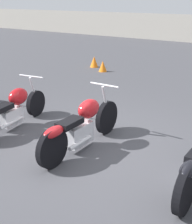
# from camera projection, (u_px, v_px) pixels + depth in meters

# --- Properties ---
(ground_plane) EXTENTS (60.00, 60.00, 0.00)m
(ground_plane) POSITION_uv_depth(u_px,v_px,m) (91.00, 149.00, 5.53)
(ground_plane) COLOR #424247
(motorcycle_slot_1) EXTENTS (0.63, 2.09, 0.95)m
(motorcycle_slot_1) POSITION_uv_depth(u_px,v_px,m) (12.00, 109.00, 6.29)
(motorcycle_slot_1) COLOR black
(motorcycle_slot_1) RESTS_ON ground_plane
(motorcycle_slot_2) EXTENTS (0.61, 2.25, 1.02)m
(motorcycle_slot_2) POSITION_uv_depth(u_px,v_px,m) (81.00, 126.00, 5.40)
(motorcycle_slot_2) COLOR black
(motorcycle_slot_2) RESTS_ON ground_plane
(traffic_cone_near) EXTENTS (0.31, 0.31, 0.41)m
(traffic_cone_near) POSITION_uv_depth(u_px,v_px,m) (94.00, 62.00, 11.86)
(traffic_cone_near) COLOR orange
(traffic_cone_near) RESTS_ON ground_plane
(traffic_cone_far) EXTENTS (0.29, 0.29, 0.38)m
(traffic_cone_far) POSITION_uv_depth(u_px,v_px,m) (103.00, 66.00, 11.15)
(traffic_cone_far) COLOR orange
(traffic_cone_far) RESTS_ON ground_plane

